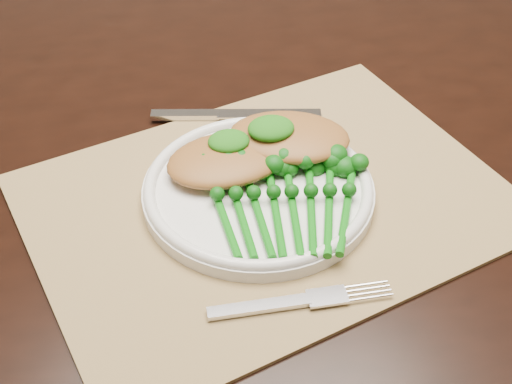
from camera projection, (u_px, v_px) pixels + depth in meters
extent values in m
cube|color=black|center=(266.00, 126.00, 0.91)|extent=(1.62, 0.93, 0.04)
cube|color=#94784B|center=(268.00, 202.00, 0.77)|extent=(0.59, 0.51, 0.00)
cylinder|color=silver|center=(258.00, 192.00, 0.77)|extent=(0.25, 0.25, 0.01)
torus|color=silver|center=(258.00, 185.00, 0.77)|extent=(0.25, 0.25, 0.01)
cube|color=silver|center=(185.00, 115.00, 0.89)|extent=(0.09, 0.03, 0.01)
cube|color=silver|center=(269.00, 114.00, 0.88)|extent=(0.13, 0.04, 0.00)
cube|color=silver|center=(259.00, 307.00, 0.66)|extent=(0.10, 0.01, 0.01)
ellipsoid|color=#97602B|center=(227.00, 159.00, 0.78)|extent=(0.15, 0.12, 0.03)
ellipsoid|color=#97602B|center=(289.00, 137.00, 0.80)|extent=(0.16, 0.13, 0.03)
ellipsoid|color=#114F0B|center=(229.00, 141.00, 0.78)|extent=(0.05, 0.04, 0.02)
ellipsoid|color=#114F0B|center=(271.00, 128.00, 0.79)|extent=(0.05, 0.04, 0.02)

